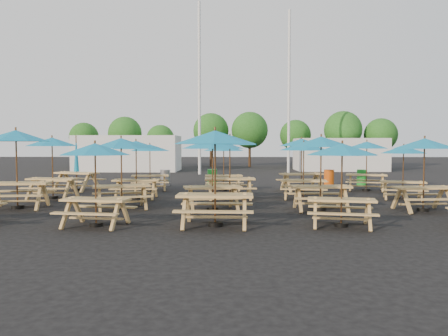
{
  "coord_description": "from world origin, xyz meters",
  "views": [
    {
      "loc": [
        0.4,
        -16.66,
        2.05
      ],
      "look_at": [
        0.0,
        1.5,
        1.1
      ],
      "focal_mm": 35.0,
      "sensor_mm": 36.0,
      "label": 1
    }
  ],
  "objects_px": {
    "picnic_unit_7": "(150,151)",
    "picnic_unit_10": "(230,144)",
    "picnic_unit_8": "(215,143)",
    "waste_bin_2": "(329,178)",
    "picnic_unit_9": "(213,148)",
    "picnic_unit_4": "(95,154)",
    "picnic_unit_5": "(121,148)",
    "picnic_unit_12": "(342,154)",
    "picnic_unit_13": "(321,146)",
    "waste_bin_1": "(212,177)",
    "waste_bin_0": "(165,178)",
    "picnic_unit_6": "(136,149)",
    "picnic_unit_3": "(77,168)",
    "picnic_unit_2": "(52,146)",
    "picnic_unit_18": "(404,153)",
    "picnic_unit_19": "(367,148)",
    "picnic_unit_11": "(224,150)",
    "picnic_unit_14": "(304,150)",
    "picnic_unit_17": "(424,148)",
    "picnic_unit_15": "(302,146)",
    "waste_bin_3": "(362,177)",
    "picnic_unit_1": "(16,141)"
  },
  "relations": [
    {
      "from": "picnic_unit_7",
      "to": "picnic_unit_19",
      "type": "bearing_deg",
      "value": -9.87
    },
    {
      "from": "picnic_unit_11",
      "to": "waste_bin_1",
      "type": "xyz_separation_m",
      "value": [
        -0.66,
        2.96,
        -1.42
      ]
    },
    {
      "from": "picnic_unit_9",
      "to": "picnic_unit_17",
      "type": "distance_m",
      "value": 6.57
    },
    {
      "from": "picnic_unit_13",
      "to": "picnic_unit_19",
      "type": "bearing_deg",
      "value": 59.84
    },
    {
      "from": "picnic_unit_1",
      "to": "picnic_unit_7",
      "type": "xyz_separation_m",
      "value": [
        3.21,
        5.71,
        -0.39
      ]
    },
    {
      "from": "picnic_unit_9",
      "to": "picnic_unit_14",
      "type": "relative_size",
      "value": 1.06
    },
    {
      "from": "picnic_unit_2",
      "to": "picnic_unit_8",
      "type": "xyz_separation_m",
      "value": [
        6.47,
        -5.56,
        0.06
      ]
    },
    {
      "from": "picnic_unit_10",
      "to": "waste_bin_0",
      "type": "xyz_separation_m",
      "value": [
        -3.34,
        5.54,
        -1.68
      ]
    },
    {
      "from": "picnic_unit_1",
      "to": "waste_bin_2",
      "type": "relative_size",
      "value": 3.18
    },
    {
      "from": "waste_bin_0",
      "to": "picnic_unit_6",
      "type": "bearing_deg",
      "value": -92.33
    },
    {
      "from": "picnic_unit_11",
      "to": "picnic_unit_18",
      "type": "distance_m",
      "value": 7.47
    },
    {
      "from": "picnic_unit_17",
      "to": "picnic_unit_18",
      "type": "relative_size",
      "value": 1.06
    },
    {
      "from": "picnic_unit_7",
      "to": "picnic_unit_10",
      "type": "height_order",
      "value": "picnic_unit_10"
    },
    {
      "from": "picnic_unit_8",
      "to": "waste_bin_3",
      "type": "height_order",
      "value": "picnic_unit_8"
    },
    {
      "from": "picnic_unit_2",
      "to": "picnic_unit_7",
      "type": "height_order",
      "value": "picnic_unit_2"
    },
    {
      "from": "picnic_unit_19",
      "to": "picnic_unit_6",
      "type": "bearing_deg",
      "value": -145.86
    },
    {
      "from": "picnic_unit_5",
      "to": "picnic_unit_12",
      "type": "bearing_deg",
      "value": -44.19
    },
    {
      "from": "picnic_unit_7",
      "to": "picnic_unit_13",
      "type": "distance_m",
      "value": 8.77
    },
    {
      "from": "picnic_unit_9",
      "to": "picnic_unit_18",
      "type": "relative_size",
      "value": 1.07
    },
    {
      "from": "waste_bin_0",
      "to": "picnic_unit_3",
      "type": "bearing_deg",
      "value": -143.93
    },
    {
      "from": "picnic_unit_1",
      "to": "waste_bin_3",
      "type": "relative_size",
      "value": 3.18
    },
    {
      "from": "picnic_unit_13",
      "to": "waste_bin_1",
      "type": "xyz_separation_m",
      "value": [
        -3.84,
        8.82,
        -1.61
      ]
    },
    {
      "from": "picnic_unit_5",
      "to": "picnic_unit_11",
      "type": "distance_m",
      "value": 6.49
    },
    {
      "from": "picnic_unit_7",
      "to": "picnic_unit_17",
      "type": "relative_size",
      "value": 0.92
    },
    {
      "from": "picnic_unit_15",
      "to": "waste_bin_1",
      "type": "relative_size",
      "value": 3.01
    },
    {
      "from": "picnic_unit_14",
      "to": "picnic_unit_15",
      "type": "xyz_separation_m",
      "value": [
        0.37,
        2.94,
        0.16
      ]
    },
    {
      "from": "picnic_unit_13",
      "to": "picnic_unit_19",
      "type": "height_order",
      "value": "picnic_unit_13"
    },
    {
      "from": "picnic_unit_2",
      "to": "picnic_unit_15",
      "type": "distance_m",
      "value": 10.43
    },
    {
      "from": "picnic_unit_6",
      "to": "picnic_unit_14",
      "type": "xyz_separation_m",
      "value": [
        6.38,
        0.14,
        -0.05
      ]
    },
    {
      "from": "picnic_unit_12",
      "to": "picnic_unit_14",
      "type": "xyz_separation_m",
      "value": [
        -0.05,
        5.68,
        0.05
      ]
    },
    {
      "from": "picnic_unit_8",
      "to": "waste_bin_2",
      "type": "distance_m",
      "value": 12.68
    },
    {
      "from": "picnic_unit_6",
      "to": "picnic_unit_17",
      "type": "xyz_separation_m",
      "value": [
        9.62,
        -2.85,
        0.04
      ]
    },
    {
      "from": "picnic_unit_2",
      "to": "picnic_unit_18",
      "type": "relative_size",
      "value": 1.1
    },
    {
      "from": "picnic_unit_9",
      "to": "picnic_unit_8",
      "type": "bearing_deg",
      "value": -98.17
    },
    {
      "from": "picnic_unit_6",
      "to": "picnic_unit_12",
      "type": "height_order",
      "value": "picnic_unit_6"
    },
    {
      "from": "picnic_unit_7",
      "to": "picnic_unit_4",
      "type": "bearing_deg",
      "value": -98.27
    },
    {
      "from": "picnic_unit_11",
      "to": "picnic_unit_12",
      "type": "height_order",
      "value": "same"
    },
    {
      "from": "picnic_unit_9",
      "to": "picnic_unit_4",
      "type": "bearing_deg",
      "value": -147.75
    },
    {
      "from": "picnic_unit_10",
      "to": "waste_bin_3",
      "type": "height_order",
      "value": "picnic_unit_10"
    },
    {
      "from": "picnic_unit_13",
      "to": "picnic_unit_11",
      "type": "bearing_deg",
      "value": 116.81
    },
    {
      "from": "picnic_unit_19",
      "to": "waste_bin_3",
      "type": "xyz_separation_m",
      "value": [
        0.6,
        2.74,
        -1.52
      ]
    },
    {
      "from": "waste_bin_2",
      "to": "picnic_unit_18",
      "type": "bearing_deg",
      "value": -74.98
    },
    {
      "from": "picnic_unit_13",
      "to": "picnic_unit_15",
      "type": "bearing_deg",
      "value": 85.35
    },
    {
      "from": "picnic_unit_19",
      "to": "picnic_unit_13",
      "type": "bearing_deg",
      "value": -102.33
    },
    {
      "from": "picnic_unit_18",
      "to": "picnic_unit_4",
      "type": "bearing_deg",
      "value": -134.25
    },
    {
      "from": "picnic_unit_10",
      "to": "waste_bin_1",
      "type": "relative_size",
      "value": 3.01
    },
    {
      "from": "picnic_unit_11",
      "to": "picnic_unit_14",
      "type": "bearing_deg",
      "value": -48.09
    },
    {
      "from": "picnic_unit_3",
      "to": "picnic_unit_10",
      "type": "distance_m",
      "value": 7.6
    },
    {
      "from": "picnic_unit_13",
      "to": "picnic_unit_4",
      "type": "bearing_deg",
      "value": -157.14
    },
    {
      "from": "picnic_unit_6",
      "to": "picnic_unit_13",
      "type": "xyz_separation_m",
      "value": [
        6.45,
        -2.8,
        0.09
      ]
    }
  ]
}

